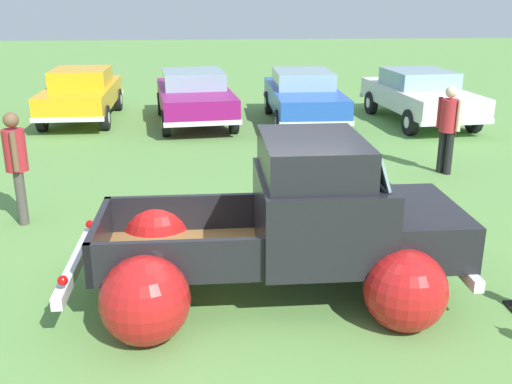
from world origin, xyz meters
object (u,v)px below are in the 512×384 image
spectator_0 (16,161)px  show_car_0 (82,92)px  show_car_2 (303,95)px  show_car_3 (420,94)px  vintage_pickup_truck (297,233)px  show_car_1 (194,95)px  spectator_1 (448,124)px

spectator_0 → show_car_0: bearing=-101.5°
show_car_2 → spectator_0: spectator_0 is taller
show_car_0 → show_car_2: same height
show_car_0 → show_car_3: size_ratio=0.95×
vintage_pickup_truck → show_car_0: size_ratio=1.06×
vintage_pickup_truck → spectator_0: size_ratio=2.61×
show_car_2 → show_car_1: bearing=-93.5°
spectator_0 → show_car_1: bearing=-125.2°
spectator_0 → spectator_1: bearing=179.6°
show_car_3 → spectator_1: size_ratio=2.62×
vintage_pickup_truck → spectator_0: (-4.01, 2.56, 0.26)m
show_car_2 → spectator_0: size_ratio=2.54×
show_car_2 → spectator_0: (-5.56, -7.18, 0.24)m
show_car_0 → spectator_1: 10.21m
spectator_0 → spectator_1: spectator_0 is taller
show_car_1 → spectator_1: (5.13, -5.22, 0.23)m
vintage_pickup_truck → show_car_2: 9.86m
show_car_1 → spectator_0: 7.80m
show_car_1 → spectator_1: size_ratio=2.61×
spectator_0 → vintage_pickup_truck: bearing=131.4°
show_car_0 → show_car_1: bearing=76.4°
show_car_0 → show_car_1: 3.26m
vintage_pickup_truck → show_car_1: 10.03m
show_car_3 → spectator_1: (-1.12, -4.88, 0.22)m
show_car_1 → show_car_2: 3.01m
vintage_pickup_truck → show_car_3: 10.71m
show_car_1 → spectator_1: 7.33m
show_car_0 → spectator_1: spectator_1 is taller
vintage_pickup_truck → show_car_1: (-1.46, 9.93, 0.03)m
show_car_2 → show_car_3: size_ratio=0.98×
vintage_pickup_truck → spectator_0: bearing=146.9°
show_car_1 → show_car_0: bearing=-109.0°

